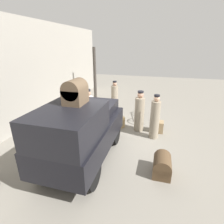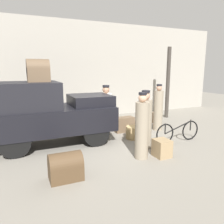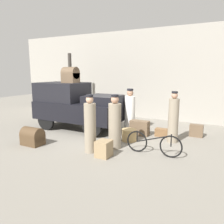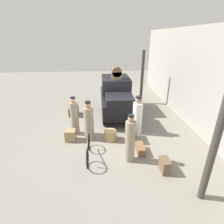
{
  "view_description": "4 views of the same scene",
  "coord_description": "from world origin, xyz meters",
  "px_view_note": "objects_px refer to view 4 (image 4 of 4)",
  "views": [
    {
      "loc": [
        -5.98,
        -1.52,
        3.41
      ],
      "look_at": [
        0.2,
        0.2,
        0.95
      ],
      "focal_mm": 28.0,
      "sensor_mm": 36.0,
      "label": 1
    },
    {
      "loc": [
        -2.57,
        -6.14,
        2.32
      ],
      "look_at": [
        0.2,
        0.2,
        0.95
      ],
      "focal_mm": 35.0,
      "sensor_mm": 36.0,
      "label": 2
    },
    {
      "loc": [
        3.82,
        -6.77,
        2.4
      ],
      "look_at": [
        0.2,
        0.2,
        0.95
      ],
      "focal_mm": 35.0,
      "sensor_mm": 36.0,
      "label": 3
    },
    {
      "loc": [
        7.32,
        -0.34,
        4.06
      ],
      "look_at": [
        0.2,
        0.2,
        0.95
      ],
      "focal_mm": 28.0,
      "sensor_mm": 36.0,
      "label": 4
    }
  ],
  "objects_px": {
    "porter_carrying_trunk": "(89,122)",
    "suitcase_tan_flat": "(140,149)",
    "porter_with_bicycle": "(74,117)",
    "suitcase_black_upright": "(71,135)",
    "truck": "(117,96)",
    "bicycle": "(88,149)",
    "porter_standing_middle": "(130,140)",
    "trunk_on_truck_roof": "(116,73)",
    "conductor_in_dark_uniform": "(137,117)",
    "trunk_wicker_pale": "(131,134)",
    "suitcase_small_leather": "(165,165)",
    "wicker_basket": "(110,135)",
    "trunk_large_brown": "(74,110)"
  },
  "relations": [
    {
      "from": "porter_carrying_trunk",
      "to": "suitcase_tan_flat",
      "type": "height_order",
      "value": "porter_carrying_trunk"
    },
    {
      "from": "porter_with_bicycle",
      "to": "suitcase_black_upright",
      "type": "distance_m",
      "value": 0.8
    },
    {
      "from": "porter_carrying_trunk",
      "to": "truck",
      "type": "bearing_deg",
      "value": 151.47
    },
    {
      "from": "truck",
      "to": "bicycle",
      "type": "height_order",
      "value": "truck"
    },
    {
      "from": "porter_standing_middle",
      "to": "trunk_on_truck_roof",
      "type": "distance_m",
      "value": 4.53
    },
    {
      "from": "conductor_in_dark_uniform",
      "to": "suitcase_black_upright",
      "type": "xyz_separation_m",
      "value": [
        0.43,
        -2.91,
        -0.55
      ]
    },
    {
      "from": "bicycle",
      "to": "suitcase_black_upright",
      "type": "distance_m",
      "value": 1.46
    },
    {
      "from": "conductor_in_dark_uniform",
      "to": "trunk_wicker_pale",
      "type": "distance_m",
      "value": 0.85
    },
    {
      "from": "porter_with_bicycle",
      "to": "suitcase_small_leather",
      "type": "bearing_deg",
      "value": 49.86
    },
    {
      "from": "porter_carrying_trunk",
      "to": "trunk_on_truck_roof",
      "type": "distance_m",
      "value": 3.45
    },
    {
      "from": "wicker_basket",
      "to": "porter_standing_middle",
      "type": "xyz_separation_m",
      "value": [
        1.38,
        0.58,
        0.6
      ]
    },
    {
      "from": "truck",
      "to": "trunk_wicker_pale",
      "type": "distance_m",
      "value": 2.91
    },
    {
      "from": "porter_standing_middle",
      "to": "trunk_wicker_pale",
      "type": "height_order",
      "value": "porter_standing_middle"
    },
    {
      "from": "trunk_large_brown",
      "to": "porter_standing_middle",
      "type": "bearing_deg",
      "value": 30.98
    },
    {
      "from": "suitcase_tan_flat",
      "to": "wicker_basket",
      "type": "bearing_deg",
      "value": -132.36
    },
    {
      "from": "trunk_on_truck_roof",
      "to": "trunk_large_brown",
      "type": "bearing_deg",
      "value": -84.9
    },
    {
      "from": "bicycle",
      "to": "porter_with_bicycle",
      "type": "distance_m",
      "value": 1.94
    },
    {
      "from": "porter_carrying_trunk",
      "to": "suitcase_tan_flat",
      "type": "xyz_separation_m",
      "value": [
        1.09,
        1.95,
        -0.63
      ]
    },
    {
      "from": "trunk_wicker_pale",
      "to": "suitcase_small_leather",
      "type": "distance_m",
      "value": 2.11
    },
    {
      "from": "bicycle",
      "to": "wicker_basket",
      "type": "distance_m",
      "value": 1.44
    },
    {
      "from": "porter_with_bicycle",
      "to": "suitcase_tan_flat",
      "type": "bearing_deg",
      "value": 58.43
    },
    {
      "from": "bicycle",
      "to": "suitcase_small_leather",
      "type": "distance_m",
      "value": 2.66
    },
    {
      "from": "trunk_wicker_pale",
      "to": "trunk_large_brown",
      "type": "xyz_separation_m",
      "value": [
        -2.76,
        -2.73,
        0.0
      ]
    },
    {
      "from": "porter_carrying_trunk",
      "to": "wicker_basket",
      "type": "bearing_deg",
      "value": 82.11
    },
    {
      "from": "bicycle",
      "to": "porter_with_bicycle",
      "type": "relative_size",
      "value": 0.96
    },
    {
      "from": "trunk_on_truck_roof",
      "to": "bicycle",
      "type": "bearing_deg",
      "value": -19.07
    },
    {
      "from": "truck",
      "to": "suitcase_tan_flat",
      "type": "height_order",
      "value": "truck"
    },
    {
      "from": "truck",
      "to": "porter_carrying_trunk",
      "type": "bearing_deg",
      "value": -28.53
    },
    {
      "from": "conductor_in_dark_uniform",
      "to": "porter_carrying_trunk",
      "type": "relative_size",
      "value": 1.01
    },
    {
      "from": "truck",
      "to": "porter_carrying_trunk",
      "type": "xyz_separation_m",
      "value": [
        2.59,
        -1.41,
        -0.27
      ]
    },
    {
      "from": "suitcase_tan_flat",
      "to": "trunk_large_brown",
      "type": "bearing_deg",
      "value": -141.3
    },
    {
      "from": "trunk_wicker_pale",
      "to": "bicycle",
      "type": "bearing_deg",
      "value": -58.34
    },
    {
      "from": "porter_carrying_trunk",
      "to": "suitcase_small_leather",
      "type": "bearing_deg",
      "value": 49.28
    },
    {
      "from": "porter_standing_middle",
      "to": "conductor_in_dark_uniform",
      "type": "bearing_deg",
      "value": 160.84
    },
    {
      "from": "bicycle",
      "to": "suitcase_small_leather",
      "type": "bearing_deg",
      "value": 70.18
    },
    {
      "from": "porter_standing_middle",
      "to": "suitcase_black_upright",
      "type": "bearing_deg",
      "value": -122.83
    },
    {
      "from": "porter_carrying_trunk",
      "to": "trunk_large_brown",
      "type": "height_order",
      "value": "porter_carrying_trunk"
    },
    {
      "from": "bicycle",
      "to": "suitcase_tan_flat",
      "type": "relative_size",
      "value": 2.53
    },
    {
      "from": "conductor_in_dark_uniform",
      "to": "suitcase_black_upright",
      "type": "height_order",
      "value": "conductor_in_dark_uniform"
    },
    {
      "from": "porter_with_bicycle",
      "to": "trunk_on_truck_roof",
      "type": "xyz_separation_m",
      "value": [
        -2.28,
        2.05,
        1.46
      ]
    },
    {
      "from": "suitcase_black_upright",
      "to": "wicker_basket",
      "type": "bearing_deg",
      "value": 87.48
    },
    {
      "from": "truck",
      "to": "wicker_basket",
      "type": "bearing_deg",
      "value": -10.92
    },
    {
      "from": "wicker_basket",
      "to": "suitcase_tan_flat",
      "type": "xyz_separation_m",
      "value": [
        0.97,
        1.06,
        -0.06
      ]
    },
    {
      "from": "wicker_basket",
      "to": "conductor_in_dark_uniform",
      "type": "bearing_deg",
      "value": 112.23
    },
    {
      "from": "porter_carrying_trunk",
      "to": "porter_standing_middle",
      "type": "distance_m",
      "value": 2.1
    },
    {
      "from": "bicycle",
      "to": "trunk_on_truck_roof",
      "type": "distance_m",
      "value": 4.69
    },
    {
      "from": "truck",
      "to": "wicker_basket",
      "type": "height_order",
      "value": "truck"
    },
    {
      "from": "suitcase_small_leather",
      "to": "suitcase_black_upright",
      "type": "xyz_separation_m",
      "value": [
        -2.11,
        -3.3,
        0.01
      ]
    },
    {
      "from": "wicker_basket",
      "to": "conductor_in_dark_uniform",
      "type": "distance_m",
      "value": 1.45
    },
    {
      "from": "suitcase_small_leather",
      "to": "porter_with_bicycle",
      "type": "bearing_deg",
      "value": -130.14
    }
  ]
}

